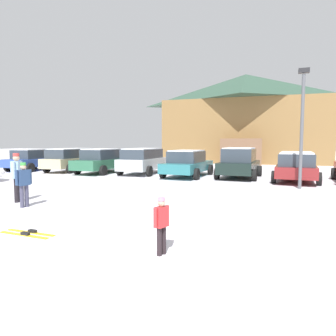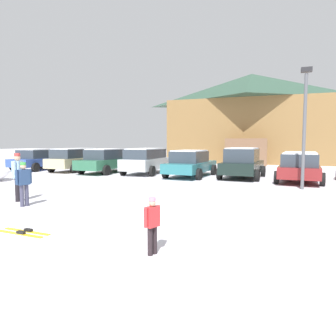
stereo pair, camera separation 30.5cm
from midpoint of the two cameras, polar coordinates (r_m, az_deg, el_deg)
The scene contains 13 objects.
ski_lodge at distance 33.88m, azimuth 15.72°, elevation 9.25°, with size 16.81×12.35×9.35m.
parked_blue_hatchback at distance 24.13m, azimuth -23.37°, elevation 1.52°, with size 2.26×4.07×1.56m.
parked_beige_suv at distance 22.39m, azimuth -16.93°, elevation 1.70°, with size 2.17×4.50×1.63m.
parked_green_coupe at distance 20.57m, azimuth -11.23°, elevation 1.41°, with size 2.39×4.84×1.63m.
parked_silver_wagon at distance 19.47m, azimuth -3.73°, elevation 1.52°, with size 2.20×4.21×1.66m.
parked_teal_hatchback at distance 17.89m, azimuth 4.77°, elevation 0.92°, with size 2.45×4.72×1.58m.
parked_black_sedan at distance 17.61m, azimuth 14.44°, elevation 0.92°, with size 2.42×4.14×1.74m.
parked_maroon_van at distance 17.12m, azimuth 24.26°, elevation 0.45°, with size 2.47×4.87×1.53m.
skier_child_in_red_jacket at distance 5.46m, azimuth -1.40°, elevation -10.33°, with size 0.23×0.37×1.05m.
skier_teen_in_navy_coat at distance 10.46m, azimuth -25.03°, elevation -2.36°, with size 0.30×0.50×1.41m.
skier_adult_in_blue_parka at distance 11.46m, azimuth -26.01°, elevation -1.06°, with size 0.38×0.57×1.67m.
pair_of_skis at distance 7.51m, azimuth -24.74°, elevation -11.05°, with size 1.33×0.34×0.08m.
lamp_post at distance 14.23m, azimuth 25.15°, elevation 8.07°, with size 0.44×0.24×5.18m.
Camera 2 is at (5.49, -2.71, 2.02)m, focal length 32.00 mm.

